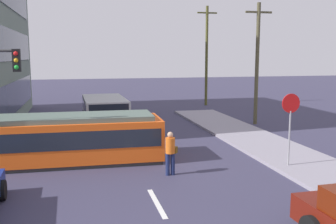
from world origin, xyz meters
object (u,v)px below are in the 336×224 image
at_px(pedestrian_crossing, 170,151).
at_px(streetcar_tram, 72,138).
at_px(stop_sign, 290,114).
at_px(utility_pole_far, 207,54).
at_px(utility_pole_mid, 257,62).
at_px(city_bus, 105,110).

bearing_deg(pedestrian_crossing, streetcar_tram, 143.07).
xyz_separation_m(pedestrian_crossing, stop_sign, (4.80, -0.28, 1.25)).
bearing_deg(utility_pole_far, stop_sign, -99.47).
distance_m(streetcar_tram, utility_pole_mid, 13.74).
height_order(stop_sign, utility_pole_far, utility_pole_far).
bearing_deg(streetcar_tram, utility_pole_far, 54.76).
relative_size(pedestrian_crossing, stop_sign, 0.58).
bearing_deg(utility_pole_mid, stop_sign, -108.81).
relative_size(city_bus, utility_pole_far, 0.61).
height_order(pedestrian_crossing, stop_sign, stop_sign).
bearing_deg(pedestrian_crossing, utility_pole_mid, 49.08).
height_order(city_bus, pedestrian_crossing, city_bus).
relative_size(streetcar_tram, pedestrian_crossing, 4.52).
distance_m(streetcar_tram, city_bus, 8.02).
xyz_separation_m(city_bus, utility_pole_mid, (9.75, -1.19, 3.02)).
height_order(streetcar_tram, utility_pole_mid, utility_pole_mid).
bearing_deg(streetcar_tram, city_bus, 76.17).
bearing_deg(utility_pole_mid, pedestrian_crossing, -130.92).
height_order(city_bus, stop_sign, stop_sign).
bearing_deg(utility_pole_mid, streetcar_tram, -150.51).
bearing_deg(stop_sign, streetcar_tram, 160.46).
xyz_separation_m(city_bus, stop_sign, (6.48, -10.77, 1.13)).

